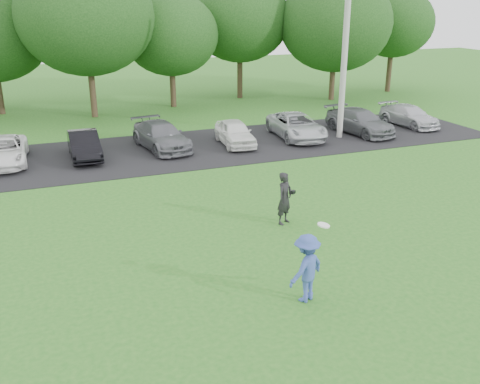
% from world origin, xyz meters
% --- Properties ---
extents(ground, '(100.00, 100.00, 0.00)m').
position_xyz_m(ground, '(0.00, 0.00, 0.00)').
color(ground, '#23671D').
rests_on(ground, ground).
extents(parking_lot, '(32.00, 6.50, 0.03)m').
position_xyz_m(parking_lot, '(0.00, 13.00, 0.01)').
color(parking_lot, black).
rests_on(parking_lot, ground).
extents(utility_pole, '(0.28, 0.28, 9.31)m').
position_xyz_m(utility_pole, '(8.61, 12.36, 4.66)').
color(utility_pole, '#ABAAA5').
rests_on(utility_pole, ground).
extents(frisbee_player, '(1.19, 0.98, 1.96)m').
position_xyz_m(frisbee_player, '(0.10, -0.37, 0.80)').
color(frisbee_player, '#3950A1').
rests_on(frisbee_player, ground).
extents(camera_bystander, '(0.70, 0.63, 1.61)m').
position_xyz_m(camera_bystander, '(1.54, 3.77, 0.81)').
color(camera_bystander, black).
rests_on(camera_bystander, ground).
extents(parked_cars, '(28.54, 4.97, 1.26)m').
position_xyz_m(parked_cars, '(0.60, 13.01, 0.61)').
color(parked_cars, slate).
rests_on(parked_cars, parking_lot).
extents(tree_row, '(42.39, 9.85, 8.64)m').
position_xyz_m(tree_row, '(1.51, 22.76, 4.91)').
color(tree_row, '#38281C').
rests_on(tree_row, ground).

